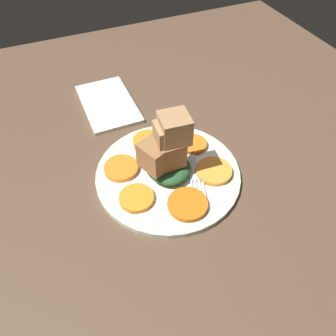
{
  "coord_description": "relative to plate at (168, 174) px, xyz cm",
  "views": [
    {
      "loc": [
        -35.05,
        15.09,
        46.47
      ],
      "look_at": [
        0.0,
        0.0,
        4.1
      ],
      "focal_mm": 35.0,
      "sensor_mm": 36.0,
      "label": 1
    }
  ],
  "objects": [
    {
      "name": "carrot_slice_3",
      "position": [
        4.08,
        -7.01,
        1.0
      ],
      "size": [
        5.03,
        5.03,
        0.83
      ],
      "primitive_type": "cylinder",
      "color": "orange",
      "rests_on": "plate"
    },
    {
      "name": "plate",
      "position": [
        0.0,
        0.0,
        0.0
      ],
      "size": [
        25.54,
        25.54,
        1.05
      ],
      "color": "beige",
      "rests_on": "table_slab"
    },
    {
      "name": "table_slab",
      "position": [
        0.0,
        0.0,
        -1.52
      ],
      "size": [
        120.0,
        120.0,
        2.0
      ],
      "primitive_type": "cube",
      "color": "#4C3828",
      "rests_on": "ground"
    },
    {
      "name": "carrot_slice_5",
      "position": [
        3.74,
        7.39,
        1.0
      ],
      "size": [
        6.11,
        6.11,
        0.83
      ],
      "primitive_type": "cylinder",
      "color": "orange",
      "rests_on": "plate"
    },
    {
      "name": "fork",
      "position": [
        -0.22,
        -4.95,
        0.78
      ],
      "size": [
        18.38,
        7.83,
        0.4
      ],
      "rotation": [
        0.0,
        0.0,
        -0.34
      ],
      "color": "silver",
      "rests_on": "plate"
    },
    {
      "name": "napkin",
      "position": [
        24.2,
        3.98,
        -0.12
      ],
      "size": [
        17.69,
        10.61,
        0.8
      ],
      "color": "silver",
      "rests_on": "table_slab"
    },
    {
      "name": "carrot_slice_1",
      "position": [
        -7.93,
        0.11,
        1.0
      ],
      "size": [
        6.56,
        6.56,
        0.83
      ],
      "primitive_type": "cylinder",
      "color": "#D45F13",
      "rests_on": "plate"
    },
    {
      "name": "carrot_slice_2",
      "position": [
        -3.35,
        -7.28,
        1.0
      ],
      "size": [
        6.39,
        6.39,
        0.83
      ],
      "primitive_type": "cylinder",
      "color": "orange",
      "rests_on": "plate"
    },
    {
      "name": "carrot_slice_0",
      "position": [
        -3.53,
        7.13,
        1.0
      ],
      "size": [
        5.72,
        5.72,
        0.83
      ],
      "primitive_type": "cylinder",
      "color": "orange",
      "rests_on": "plate"
    },
    {
      "name": "carrot_slice_4",
      "position": [
        8.27,
        0.54,
        1.0
      ],
      "size": [
        5.95,
        5.95,
        0.83
      ],
      "primitive_type": "cylinder",
      "color": "orange",
      "rests_on": "plate"
    },
    {
      "name": "center_pile",
      "position": [
        -0.13,
        0.27,
        5.7
      ],
      "size": [
        8.5,
        9.01,
        12.06
      ],
      "color": "#235128",
      "rests_on": "plate"
    }
  ]
}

